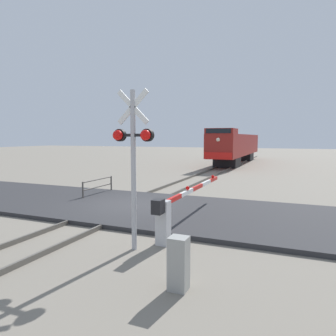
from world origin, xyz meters
The scene contains 9 objects.
ground_plane centered at (0.00, 0.00, 0.00)m, with size 160.00×160.00×0.00m, color gray.
rail_track_left centered at (-0.72, 0.00, 0.07)m, with size 0.08×80.00×0.15m, color #59544C.
rail_track_right centered at (0.72, 0.00, 0.07)m, with size 0.08×80.00×0.15m, color #59544C.
road_surface centered at (0.00, 0.00, 0.08)m, with size 36.00×6.17×0.16m, color #2D2D30.
locomotive centered at (0.00, 25.54, 2.08)m, with size 2.74×18.74×3.95m.
crossing_signal centered at (2.70, -4.36, 2.76)m, with size 1.18×0.33×4.39m.
crossing_gate centered at (3.29, -2.73, 0.89)m, with size 0.36×6.84×1.41m.
utility_cabinet centered at (4.66, -6.04, 0.55)m, with size 0.38×0.36×1.11m, color #999993.
guard_railing centered at (-2.80, 1.72, 0.62)m, with size 0.08×2.58×0.95m.
Camera 1 is at (6.81, -11.75, 3.11)m, focal length 33.31 mm.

